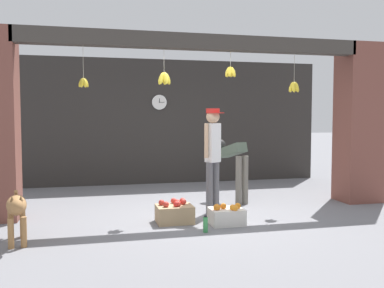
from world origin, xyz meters
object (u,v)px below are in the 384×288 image
(shopkeeper, at_px, (213,152))
(wall_clock, at_px, (159,102))
(fruit_crate_apples, at_px, (175,213))
(water_bottle, at_px, (205,224))
(fruit_crate_oranges, at_px, (226,216))
(worker_stooping, at_px, (234,161))
(dog, at_px, (17,209))

(shopkeeper, bearing_deg, wall_clock, -111.24)
(fruit_crate_apples, distance_m, water_bottle, 0.68)
(shopkeeper, relative_size, fruit_crate_oranges, 3.55)
(shopkeeper, xyz_separation_m, worker_stooping, (0.62, 0.76, -0.24))
(shopkeeper, xyz_separation_m, water_bottle, (-0.41, -1.08, -0.88))
(wall_clock, bearing_deg, worker_stooping, -68.39)
(worker_stooping, xyz_separation_m, fruit_crate_apples, (-1.33, -1.23, -0.61))
(fruit_crate_apples, bearing_deg, fruit_crate_oranges, -22.23)
(dog, distance_m, wall_clock, 5.07)
(worker_stooping, xyz_separation_m, water_bottle, (-1.03, -1.84, -0.64))
(worker_stooping, relative_size, wall_clock, 3.10)
(dog, relative_size, wall_clock, 2.36)
(fruit_crate_oranges, bearing_deg, fruit_crate_apples, 157.77)
(wall_clock, bearing_deg, dog, -120.09)
(fruit_crate_oranges, relative_size, fruit_crate_apples, 0.90)
(shopkeeper, distance_m, fruit_crate_oranges, 1.14)
(shopkeeper, height_order, fruit_crate_oranges, shopkeeper)
(fruit_crate_oranges, distance_m, wall_clock, 4.31)
(worker_stooping, bearing_deg, shopkeeper, -145.78)
(dog, distance_m, fruit_crate_apples, 2.16)
(wall_clock, bearing_deg, water_bottle, -91.00)
(shopkeeper, xyz_separation_m, fruit_crate_oranges, (-0.02, -0.75, -0.86))
(fruit_crate_oranges, xyz_separation_m, wall_clock, (-0.32, 3.93, 1.74))
(dog, height_order, wall_clock, wall_clock)
(shopkeeper, height_order, fruit_crate_apples, shopkeeper)
(dog, bearing_deg, fruit_crate_oranges, 86.31)
(fruit_crate_apples, height_order, wall_clock, wall_clock)
(fruit_crate_oranges, relative_size, water_bottle, 2.06)
(dog, height_order, shopkeeper, shopkeeper)
(dog, relative_size, water_bottle, 3.72)
(shopkeeper, height_order, water_bottle, shopkeeper)
(shopkeeper, bearing_deg, fruit_crate_apples, 5.90)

